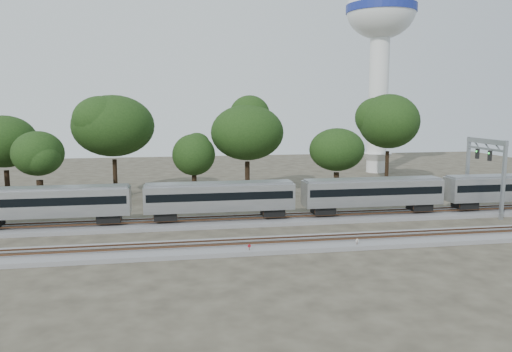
{
  "coord_description": "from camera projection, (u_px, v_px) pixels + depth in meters",
  "views": [
    {
      "loc": [
        -4.06,
        -47.75,
        13.03
      ],
      "look_at": [
        5.06,
        5.0,
        5.37
      ],
      "focal_mm": 35.0,
      "sensor_mm": 36.0,
      "label": 1
    }
  ],
  "objects": [
    {
      "name": "tree_5",
      "position": [
        247.0,
        133.0,
        71.41
      ],
      "size": [
        9.24,
        9.24,
        13.02
      ],
      "color": "black",
      "rests_on": "ground"
    },
    {
      "name": "tree_2",
      "position": [
        38.0,
        154.0,
        60.79
      ],
      "size": [
        7.26,
        7.26,
        10.23
      ],
      "color": "black",
      "rests_on": "ground"
    },
    {
      "name": "tree_4",
      "position": [
        194.0,
        155.0,
        68.38
      ],
      "size": [
        6.34,
        6.34,
        8.94
      ],
      "color": "black",
      "rests_on": "ground"
    },
    {
      "name": "train",
      "position": [
        221.0,
        196.0,
        54.75
      ],
      "size": [
        85.4,
        2.94,
        4.33
      ],
      "color": "silver",
      "rests_on": "ground"
    },
    {
      "name": "water_tower",
      "position": [
        381.0,
        31.0,
        93.73
      ],
      "size": [
        13.1,
        13.1,
        36.27
      ],
      "color": "silver",
      "rests_on": "ground"
    },
    {
      "name": "switch_lever",
      "position": [
        273.0,
        251.0,
        44.36
      ],
      "size": [
        0.56,
        0.42,
        0.3
      ],
      "primitive_type": "cube",
      "rotation": [
        0.0,
        0.0,
        -0.26
      ],
      "color": "#512D19",
      "rests_on": "ground"
    },
    {
      "name": "tree_1",
      "position": [
        4.0,
        142.0,
        65.21
      ],
      "size": [
        8.39,
        8.39,
        11.83
      ],
      "color": "black",
      "rests_on": "ground"
    },
    {
      "name": "switch_stand_white",
      "position": [
        357.0,
        242.0,
        45.42
      ],
      "size": [
        0.3,
        0.09,
        0.94
      ],
      "rotation": [
        0.0,
        0.0,
        0.22
      ],
      "color": "#512D19",
      "rests_on": "ground"
    },
    {
      "name": "track_far",
      "position": [
        209.0,
        222.0,
        54.93
      ],
      "size": [
        160.0,
        5.0,
        0.73
      ],
      "color": "slate",
      "rests_on": "ground"
    },
    {
      "name": "tree_3",
      "position": [
        113.0,
        126.0,
        69.11
      ],
      "size": [
        10.29,
        10.29,
        14.51
      ],
      "color": "black",
      "rests_on": "ground"
    },
    {
      "name": "track_near",
      "position": [
        218.0,
        248.0,
        45.18
      ],
      "size": [
        160.0,
        5.0,
        0.73
      ],
      "color": "slate",
      "rests_on": "ground"
    },
    {
      "name": "tree_6",
      "position": [
        337.0,
        150.0,
        68.75
      ],
      "size": [
        7.01,
        7.01,
        9.89
      ],
      "color": "black",
      "rests_on": "ground"
    },
    {
      "name": "switch_stand_red",
      "position": [
        249.0,
        248.0,
        43.68
      ],
      "size": [
        0.28,
        0.14,
        0.92
      ],
      "rotation": [
        0.0,
        0.0,
        0.39
      ],
      "color": "#512D19",
      "rests_on": "ground"
    },
    {
      "name": "signal_gantry",
      "position": [
        485.0,
        159.0,
        59.61
      ],
      "size": [
        0.63,
        7.42,
        9.02
      ],
      "color": "gray",
      "rests_on": "ground"
    },
    {
      "name": "tree_7",
      "position": [
        388.0,
        121.0,
        79.94
      ],
      "size": [
        10.56,
        10.56,
        14.89
      ],
      "color": "black",
      "rests_on": "ground"
    },
    {
      "name": "ground",
      "position": [
        214.0,
        238.0,
        49.11
      ],
      "size": [
        160.0,
        160.0,
        0.0
      ],
      "primitive_type": "plane",
      "color": "#383328",
      "rests_on": "ground"
    }
  ]
}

